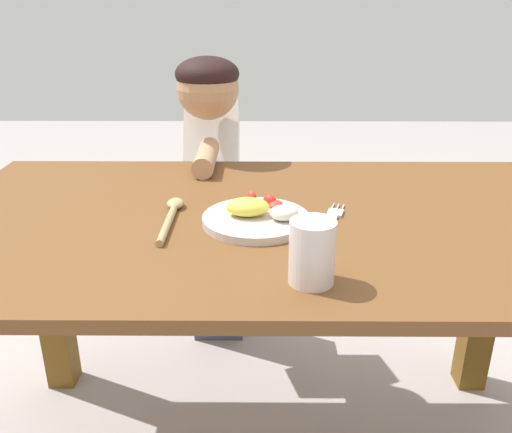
{
  "coord_description": "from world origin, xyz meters",
  "views": [
    {
      "loc": [
        -0.02,
        -1.04,
        1.12
      ],
      "look_at": [
        -0.03,
        -0.05,
        0.71
      ],
      "focal_mm": 37.71,
      "sensor_mm": 36.0,
      "label": 1
    }
  ],
  "objects_px": {
    "drinking_cup": "(312,252)",
    "spoon": "(171,214)",
    "fork": "(331,222)",
    "plate": "(257,216)",
    "person": "(214,191)"
  },
  "relations": [
    {
      "from": "plate",
      "to": "fork",
      "type": "distance_m",
      "value": 0.15
    },
    {
      "from": "drinking_cup",
      "to": "plate",
      "type": "bearing_deg",
      "value": 110.19
    },
    {
      "from": "spoon",
      "to": "drinking_cup",
      "type": "distance_m",
      "value": 0.38
    },
    {
      "from": "plate",
      "to": "person",
      "type": "distance_m",
      "value": 0.6
    },
    {
      "from": "fork",
      "to": "person",
      "type": "height_order",
      "value": "person"
    },
    {
      "from": "fork",
      "to": "drinking_cup",
      "type": "bearing_deg",
      "value": -178.21
    },
    {
      "from": "fork",
      "to": "spoon",
      "type": "relative_size",
      "value": 0.88
    },
    {
      "from": "fork",
      "to": "person",
      "type": "xyz_separation_m",
      "value": [
        -0.29,
        0.56,
        -0.14
      ]
    },
    {
      "from": "drinking_cup",
      "to": "person",
      "type": "distance_m",
      "value": 0.85
    },
    {
      "from": "drinking_cup",
      "to": "spoon",
      "type": "bearing_deg",
      "value": 135.0
    },
    {
      "from": "fork",
      "to": "drinking_cup",
      "type": "relative_size",
      "value": 1.86
    },
    {
      "from": "fork",
      "to": "plate",
      "type": "bearing_deg",
      "value": 106.75
    },
    {
      "from": "drinking_cup",
      "to": "person",
      "type": "relative_size",
      "value": 0.11
    },
    {
      "from": "plate",
      "to": "spoon",
      "type": "relative_size",
      "value": 0.97
    },
    {
      "from": "drinking_cup",
      "to": "person",
      "type": "height_order",
      "value": "person"
    }
  ]
}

